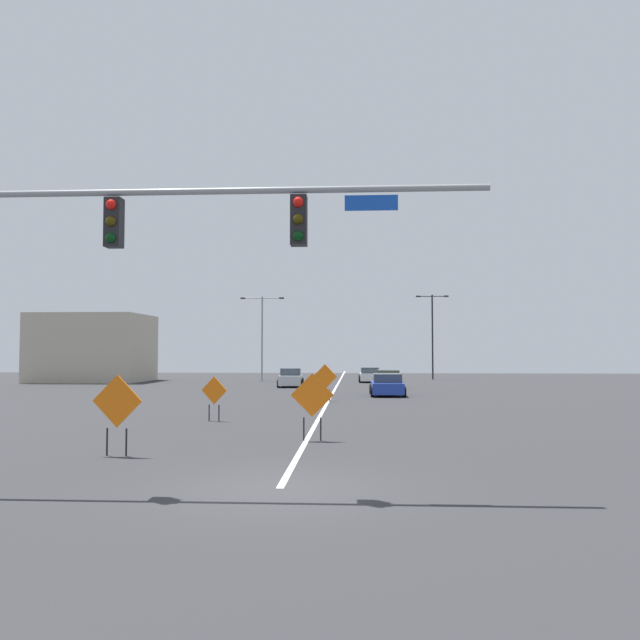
{
  "coord_description": "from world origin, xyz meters",
  "views": [
    {
      "loc": [
        1.56,
        -13.04,
        2.8
      ],
      "look_at": [
        -0.63,
        25.58,
        4.69
      ],
      "focal_mm": 35.7,
      "sensor_mm": 36.0,
      "label": 1
    }
  ],
  "objects_px": {
    "street_lamp_far_right": "(432,330)",
    "construction_sign_left_lane": "(312,398)",
    "street_lamp_mid_left": "(262,330)",
    "car_blue_mid": "(387,385)",
    "construction_sign_right_shoulder": "(214,393)",
    "car_white_distant": "(370,375)",
    "car_silver_far": "(291,378)",
    "construction_sign_median_near": "(117,404)",
    "construction_sign_right_lane": "(325,378)",
    "traffic_signal_assembly": "(114,247)",
    "car_yellow_near": "(388,379)"
  },
  "relations": [
    {
      "from": "street_lamp_mid_left",
      "to": "construction_sign_right_shoulder",
      "type": "height_order",
      "value": "street_lamp_mid_left"
    },
    {
      "from": "street_lamp_far_right",
      "to": "car_blue_mid",
      "type": "bearing_deg",
      "value": -103.67
    },
    {
      "from": "traffic_signal_assembly",
      "to": "street_lamp_far_right",
      "type": "height_order",
      "value": "street_lamp_far_right"
    },
    {
      "from": "traffic_signal_assembly",
      "to": "construction_sign_median_near",
      "type": "bearing_deg",
      "value": 109.37
    },
    {
      "from": "traffic_signal_assembly",
      "to": "construction_sign_median_near",
      "type": "height_order",
      "value": "traffic_signal_assembly"
    },
    {
      "from": "construction_sign_left_lane",
      "to": "car_blue_mid",
      "type": "relative_size",
      "value": 0.49
    },
    {
      "from": "construction_sign_median_near",
      "to": "construction_sign_right_lane",
      "type": "bearing_deg",
      "value": 76.18
    },
    {
      "from": "street_lamp_mid_left",
      "to": "construction_sign_left_lane",
      "type": "height_order",
      "value": "street_lamp_mid_left"
    },
    {
      "from": "car_yellow_near",
      "to": "traffic_signal_assembly",
      "type": "bearing_deg",
      "value": -101.9
    },
    {
      "from": "construction_sign_left_lane",
      "to": "car_yellow_near",
      "type": "bearing_deg",
      "value": 82.44
    },
    {
      "from": "street_lamp_mid_left",
      "to": "construction_sign_right_lane",
      "type": "xyz_separation_m",
      "value": [
        7.08,
        -23.57,
        -3.46
      ]
    },
    {
      "from": "traffic_signal_assembly",
      "to": "street_lamp_far_right",
      "type": "bearing_deg",
      "value": 75.93
    },
    {
      "from": "car_white_distant",
      "to": "car_silver_far",
      "type": "height_order",
      "value": "car_silver_far"
    },
    {
      "from": "construction_sign_right_lane",
      "to": "construction_sign_right_shoulder",
      "type": "xyz_separation_m",
      "value": [
        -3.94,
        -10.42,
        -0.17
      ]
    },
    {
      "from": "construction_sign_left_lane",
      "to": "construction_sign_median_near",
      "type": "bearing_deg",
      "value": -147.73
    },
    {
      "from": "construction_sign_right_shoulder",
      "to": "construction_sign_median_near",
      "type": "bearing_deg",
      "value": -94.83
    },
    {
      "from": "traffic_signal_assembly",
      "to": "construction_sign_right_lane",
      "type": "xyz_separation_m",
      "value": [
        3.33,
        22.69,
        -3.69
      ]
    },
    {
      "from": "street_lamp_mid_left",
      "to": "car_silver_far",
      "type": "height_order",
      "value": "street_lamp_mid_left"
    },
    {
      "from": "street_lamp_mid_left",
      "to": "car_silver_far",
      "type": "relative_size",
      "value": 1.89
    },
    {
      "from": "construction_sign_median_near",
      "to": "construction_sign_right_shoulder",
      "type": "relative_size",
      "value": 1.21
    },
    {
      "from": "construction_sign_left_lane",
      "to": "construction_sign_right_lane",
      "type": "xyz_separation_m",
      "value": [
        -0.37,
        15.75,
        -0.04
      ]
    },
    {
      "from": "construction_sign_right_lane",
      "to": "car_white_distant",
      "type": "bearing_deg",
      "value": 82.35
    },
    {
      "from": "construction_sign_median_near",
      "to": "construction_sign_right_shoulder",
      "type": "distance_m",
      "value": 8.53
    },
    {
      "from": "construction_sign_right_shoulder",
      "to": "street_lamp_far_right",
      "type": "bearing_deg",
      "value": 70.87
    },
    {
      "from": "street_lamp_far_right",
      "to": "street_lamp_mid_left",
      "type": "bearing_deg",
      "value": -165.48
    },
    {
      "from": "construction_sign_right_lane",
      "to": "traffic_signal_assembly",
      "type": "bearing_deg",
      "value": -98.35
    },
    {
      "from": "street_lamp_far_right",
      "to": "construction_sign_left_lane",
      "type": "bearing_deg",
      "value": -101.61
    },
    {
      "from": "construction_sign_right_shoulder",
      "to": "car_yellow_near",
      "type": "distance_m",
      "value": 24.81
    },
    {
      "from": "construction_sign_right_lane",
      "to": "car_blue_mid",
      "type": "relative_size",
      "value": 0.49
    },
    {
      "from": "construction_sign_median_near",
      "to": "construction_sign_right_lane",
      "type": "distance_m",
      "value": 19.49
    },
    {
      "from": "traffic_signal_assembly",
      "to": "street_lamp_far_right",
      "type": "distance_m",
      "value": 52.07
    },
    {
      "from": "car_blue_mid",
      "to": "car_white_distant",
      "type": "distance_m",
      "value": 17.44
    },
    {
      "from": "street_lamp_far_right",
      "to": "car_silver_far",
      "type": "height_order",
      "value": "street_lamp_far_right"
    },
    {
      "from": "car_yellow_near",
      "to": "car_silver_far",
      "type": "xyz_separation_m",
      "value": [
        -7.59,
        1.29,
        0.01
      ]
    },
    {
      "from": "construction_sign_right_shoulder",
      "to": "car_silver_far",
      "type": "xyz_separation_m",
      "value": [
        0.54,
        24.72,
        -0.45
      ]
    },
    {
      "from": "car_white_distant",
      "to": "car_silver_far",
      "type": "distance_m",
      "value": 10.06
    },
    {
      "from": "car_yellow_near",
      "to": "car_silver_far",
      "type": "height_order",
      "value": "car_silver_far"
    },
    {
      "from": "street_lamp_mid_left",
      "to": "car_white_distant",
      "type": "xyz_separation_m",
      "value": [
        10.04,
        -1.48,
        -4.11
      ]
    },
    {
      "from": "construction_sign_median_near",
      "to": "car_blue_mid",
      "type": "bearing_deg",
      "value": 70.52
    },
    {
      "from": "car_white_distant",
      "to": "construction_sign_left_lane",
      "type": "bearing_deg",
      "value": -93.92
    },
    {
      "from": "construction_sign_right_shoulder",
      "to": "car_yellow_near",
      "type": "bearing_deg",
      "value": 70.87
    },
    {
      "from": "car_yellow_near",
      "to": "construction_sign_right_shoulder",
      "type": "bearing_deg",
      "value": -109.13
    },
    {
      "from": "street_lamp_mid_left",
      "to": "car_blue_mid",
      "type": "height_order",
      "value": "street_lamp_mid_left"
    },
    {
      "from": "car_yellow_near",
      "to": "car_silver_far",
      "type": "distance_m",
      "value": 7.7
    },
    {
      "from": "traffic_signal_assembly",
      "to": "construction_sign_right_lane",
      "type": "relative_size",
      "value": 5.72
    },
    {
      "from": "traffic_signal_assembly",
      "to": "street_lamp_far_right",
      "type": "xyz_separation_m",
      "value": [
        12.65,
        50.5,
        -0.06
      ]
    },
    {
      "from": "construction_sign_right_shoulder",
      "to": "car_silver_far",
      "type": "bearing_deg",
      "value": 88.75
    },
    {
      "from": "construction_sign_right_lane",
      "to": "construction_sign_right_shoulder",
      "type": "height_order",
      "value": "construction_sign_right_lane"
    },
    {
      "from": "traffic_signal_assembly",
      "to": "construction_sign_right_shoulder",
      "type": "distance_m",
      "value": 12.87
    },
    {
      "from": "construction_sign_median_near",
      "to": "car_white_distant",
      "type": "xyz_separation_m",
      "value": [
        7.62,
        41.02,
        -0.73
      ]
    }
  ]
}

